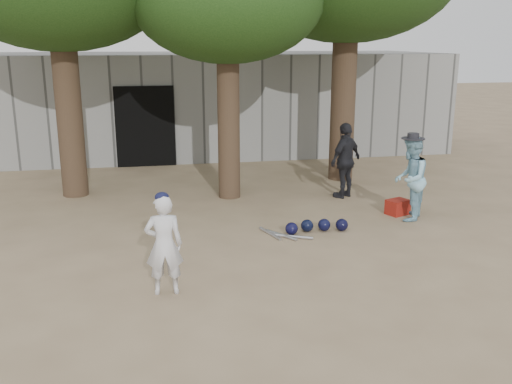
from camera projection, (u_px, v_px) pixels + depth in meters
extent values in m
plane|color=#937C5E|center=(229.00, 271.00, 8.67)|extent=(70.00, 70.00, 0.00)
imported|color=silver|center=(164.00, 245.00, 7.74)|extent=(0.52, 0.35, 1.41)
imported|color=#8AC0D5|center=(410.00, 179.00, 10.96)|extent=(0.95, 1.00, 1.63)
imported|color=black|center=(345.00, 160.00, 12.54)|extent=(1.03, 0.90, 1.67)
cube|color=#A71E16|center=(398.00, 207.00, 11.45)|extent=(0.51, 0.46, 0.30)
cube|color=gray|center=(188.00, 110.00, 15.88)|extent=(16.00, 0.35, 3.00)
cube|color=black|center=(145.00, 127.00, 15.58)|extent=(1.60, 0.08, 2.20)
cube|color=slate|center=(183.00, 101.00, 18.25)|extent=(16.00, 5.00, 3.00)
sphere|color=black|center=(292.00, 229.00, 10.25)|extent=(0.23, 0.23, 0.23)
sphere|color=black|center=(307.00, 226.00, 10.41)|extent=(0.23, 0.23, 0.23)
sphere|color=black|center=(324.00, 225.00, 10.45)|extent=(0.23, 0.23, 0.23)
sphere|color=black|center=(342.00, 225.00, 10.46)|extent=(0.23, 0.23, 0.23)
cylinder|color=#ADADB4|center=(270.00, 233.00, 10.26)|extent=(0.28, 0.70, 0.06)
cylinder|color=#ADADB4|center=(281.00, 235.00, 10.17)|extent=(0.46, 0.62, 0.06)
cylinder|color=#ADADB4|center=(293.00, 237.00, 10.09)|extent=(0.67, 0.36, 0.06)
cylinder|color=brown|center=(66.00, 71.00, 12.20)|extent=(0.56, 0.56, 5.50)
cylinder|color=brown|center=(228.00, 84.00, 12.12)|extent=(0.48, 0.48, 5.00)
cylinder|color=brown|center=(345.00, 61.00, 13.69)|extent=(0.60, 0.60, 5.80)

